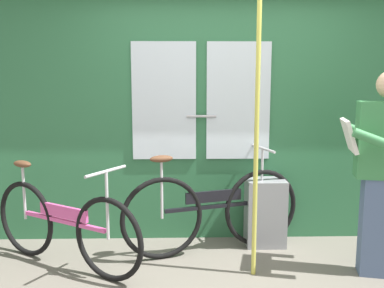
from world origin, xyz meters
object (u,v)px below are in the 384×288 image
at_px(handrail_pole, 257,131).
at_px(bicycle_leaning_behind, 63,225).
at_px(passenger_reading_newspaper, 384,170).
at_px(bicycle_near_door, 213,211).
at_px(trash_bin_by_wall, 265,212).

bearing_deg(handrail_pole, bicycle_leaning_behind, 173.64).
bearing_deg(passenger_reading_newspaper, handrail_pole, 11.66).
bearing_deg(handrail_pole, passenger_reading_newspaper, -1.24).
height_order(bicycle_near_door, handrail_pole, handrail_pole).
relative_size(bicycle_near_door, handrail_pole, 0.70).
bearing_deg(passenger_reading_newspaper, trash_bin_by_wall, -26.13).
height_order(bicycle_leaning_behind, passenger_reading_newspaper, passenger_reading_newspaper).
bearing_deg(bicycle_leaning_behind, bicycle_near_door, 43.88).
bearing_deg(bicycle_near_door, trash_bin_by_wall, 1.36).
relative_size(trash_bin_by_wall, handrail_pole, 0.27).
relative_size(passenger_reading_newspaper, handrail_pole, 0.70).
bearing_deg(trash_bin_by_wall, passenger_reading_newspaper, -39.03).
bearing_deg(passenger_reading_newspaper, bicycle_leaning_behind, 8.53).
distance_m(bicycle_leaning_behind, trash_bin_by_wall, 1.82).
xyz_separation_m(passenger_reading_newspaper, trash_bin_by_wall, (-0.79, 0.64, -0.54)).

